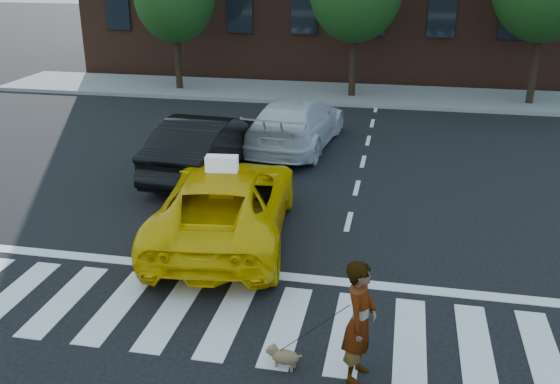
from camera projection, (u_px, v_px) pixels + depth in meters
The scene contains 10 objects.
ground at pixel (228, 319), 10.47m from camera, with size 120.00×120.00×0.00m, color black.
crosswalk at pixel (228, 318), 10.47m from camera, with size 13.00×2.40×0.01m, color silver.
stop_line at pixel (251, 273), 11.93m from camera, with size 12.00×0.30×0.01m, color silver.
sidewalk_far at pixel (341, 94), 26.43m from camera, with size 30.00×4.00×0.15m, color slate.
taxi at pixel (226, 203), 13.19m from camera, with size 2.60×5.64×1.57m, color #EDBC04.
black_sedan at pixel (206, 145), 16.98m from camera, with size 1.75×5.01×1.65m, color black.
white_suv at pixel (296, 123), 19.30m from camera, with size 2.20×5.40×1.57m, color silver.
woman at pixel (360, 321), 8.72m from camera, with size 0.68×0.45×1.86m, color #999999.
dog at pixel (282, 356), 9.20m from camera, with size 0.58×0.30×0.33m.
taxi_sign at pixel (222, 164), 12.67m from camera, with size 0.65×0.28×0.32m, color white.
Camera 1 is at (2.62, -8.64, 5.79)m, focal length 40.00 mm.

